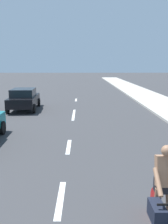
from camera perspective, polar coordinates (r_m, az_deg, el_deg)
The scene contains 9 objects.
ground_plane at distance 19.32m, azimuth -2.12°, elevation 1.05°, with size 160.00×160.00×0.00m, color #38383A.
sidewalk_strip at distance 22.30m, azimuth 16.93°, elevation 2.10°, with size 3.60×80.00×0.14m, color #B2ADA3.
lane_stripe_2 at distance 6.59m, azimuth -5.43°, elevation -19.27°, with size 0.16×1.80×0.01m, color white.
lane_stripe_3 at distance 10.24m, azimuth -3.54°, elevation -7.94°, with size 0.16×1.80×0.01m, color white.
lane_stripe_4 at distance 15.70m, azimuth -2.48°, elevation -1.24°, with size 0.16×1.80×0.01m, color white.
lane_stripe_5 at distance 17.44m, azimuth -2.29°, elevation -0.01°, with size 0.16×1.80×0.01m, color white.
lane_stripe_6 at distance 23.40m, azimuth -1.84°, elevation 2.80°, with size 0.16×1.80×0.01m, color white.
cyclist at distance 5.27m, azimuth 17.61°, elevation -17.76°, with size 0.62×1.71×1.82m.
parked_car_black at distance 18.75m, azimuth -13.64°, elevation 3.04°, with size 2.17×4.37×1.57m.
Camera 1 is at (0.54, 0.97, 3.31)m, focal length 39.77 mm.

